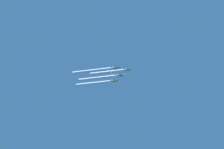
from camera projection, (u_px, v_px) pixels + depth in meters
name	position (u px, v px, depth m)	size (l,w,h in m)	color
jet_lead	(129.00, 70.00, 556.23)	(8.28, 12.06, 2.90)	navy
jet_left_wingman	(121.00, 75.00, 568.54)	(8.28, 12.06, 2.90)	navy
jet_right_wingman	(117.00, 68.00, 548.56)	(8.28, 12.06, 2.90)	navy
jet_outer_left	(115.00, 81.00, 579.85)	(8.28, 12.06, 2.90)	navy
smoke_trail_lead	(107.00, 72.00, 562.40)	(3.30, 44.78, 3.30)	white
smoke_trail_left_wingman	(98.00, 78.00, 575.41)	(3.30, 51.09, 3.30)	white
smoke_trail_right_wingman	(92.00, 71.00, 555.62)	(3.30, 52.83, 3.30)	white
smoke_trail_outer_left	(94.00, 83.00, 586.38)	(3.30, 48.05, 3.30)	white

